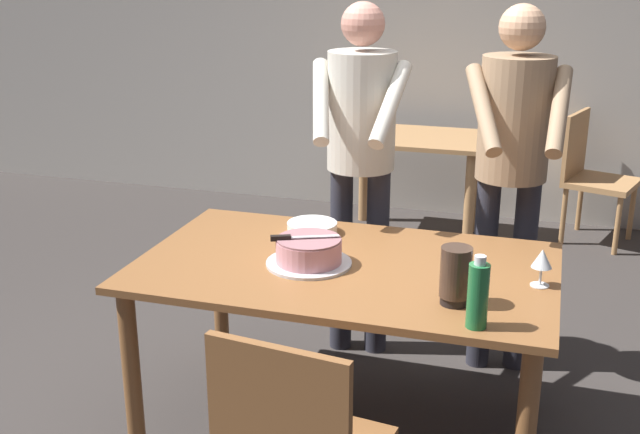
% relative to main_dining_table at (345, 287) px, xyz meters
% --- Properties ---
extents(ground_plane, '(14.00, 14.00, 0.00)m').
position_rel_main_dining_table_xyz_m(ground_plane, '(0.00, 0.00, -0.65)').
color(ground_plane, '#383330').
extents(back_wall, '(10.00, 0.12, 2.70)m').
position_rel_main_dining_table_xyz_m(back_wall, '(0.00, 3.14, 0.70)').
color(back_wall, '#BCB7AD').
rests_on(back_wall, ground_plane).
extents(main_dining_table, '(1.64, 0.99, 0.75)m').
position_rel_main_dining_table_xyz_m(main_dining_table, '(0.00, 0.00, 0.00)').
color(main_dining_table, brown).
rests_on(main_dining_table, ground_plane).
extents(cake_on_platter, '(0.34, 0.34, 0.11)m').
position_rel_main_dining_table_xyz_m(cake_on_platter, '(-0.14, -0.05, 0.15)').
color(cake_on_platter, silver).
rests_on(cake_on_platter, main_dining_table).
extents(cake_knife, '(0.26, 0.13, 0.02)m').
position_rel_main_dining_table_xyz_m(cake_knife, '(-0.20, -0.08, 0.22)').
color(cake_knife, silver).
rests_on(cake_knife, cake_on_platter).
extents(plate_stack, '(0.22, 0.22, 0.05)m').
position_rel_main_dining_table_xyz_m(plate_stack, '(-0.24, 0.31, 0.12)').
color(plate_stack, white).
rests_on(plate_stack, main_dining_table).
extents(wine_glass_near, '(0.08, 0.08, 0.14)m').
position_rel_main_dining_table_xyz_m(wine_glass_near, '(0.74, 0.00, 0.20)').
color(wine_glass_near, silver).
rests_on(wine_glass_near, main_dining_table).
extents(water_bottle, '(0.07, 0.07, 0.25)m').
position_rel_main_dining_table_xyz_m(water_bottle, '(0.56, -0.41, 0.21)').
color(water_bottle, '#1E6B38').
rests_on(water_bottle, main_dining_table).
extents(hurricane_lamp, '(0.11, 0.11, 0.21)m').
position_rel_main_dining_table_xyz_m(hurricane_lamp, '(0.46, -0.25, 0.21)').
color(hurricane_lamp, black).
rests_on(hurricane_lamp, main_dining_table).
extents(person_cutting_cake, '(0.47, 0.56, 1.72)m').
position_rel_main_dining_table_xyz_m(person_cutting_cake, '(-0.12, 0.71, 0.42)').
color(person_cutting_cake, '#2D2D38').
rests_on(person_cutting_cake, ground_plane).
extents(person_standing_beside, '(0.46, 0.57, 1.72)m').
position_rel_main_dining_table_xyz_m(person_standing_beside, '(0.57, 0.74, 0.42)').
color(person_standing_beside, '#2D2D38').
rests_on(person_standing_beside, ground_plane).
extents(background_table, '(1.00, 0.70, 0.74)m').
position_rel_main_dining_table_xyz_m(background_table, '(-0.17, 2.44, -0.07)').
color(background_table, tan).
rests_on(background_table, ground_plane).
extents(background_chair_0, '(0.55, 0.55, 0.90)m').
position_rel_main_dining_table_xyz_m(background_chair_0, '(1.01, 2.76, -0.16)').
color(background_chair_0, tan).
rests_on(background_chair_0, ground_plane).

